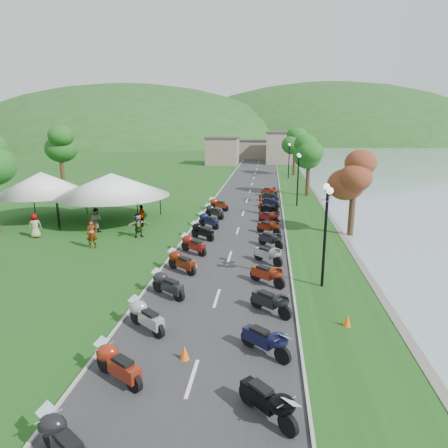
{
  "coord_description": "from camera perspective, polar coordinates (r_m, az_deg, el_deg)",
  "views": [
    {
      "loc": [
        2.26,
        -0.88,
        7.87
      ],
      "look_at": [
        -0.68,
        24.9,
        1.3
      ],
      "focal_mm": 32.0,
      "sensor_mm": 36.0,
      "label": 1
    }
  ],
  "objects": [
    {
      "name": "vendor_tent_side",
      "position": [
        36.39,
        -24.39,
        3.66
      ],
      "size": [
        4.95,
        4.95,
        4.0
      ],
      "primitive_type": null,
      "color": "white",
      "rests_on": "ground"
    },
    {
      "name": "moto_row_left",
      "position": [
        18.9,
        -7.98,
        -8.71
      ],
      "size": [
        2.6,
        40.53,
        1.1
      ],
      "primitive_type": null,
      "color": "#331411",
      "rests_on": "ground"
    },
    {
      "name": "pedestrian_a",
      "position": [
        27.34,
        -18.19,
        -3.25
      ],
      "size": [
        0.83,
        0.74,
        1.88
      ],
      "primitive_type": "imported",
      "rotation": [
        0.0,
        0.0,
        0.42
      ],
      "color": "slate",
      "rests_on": "ground"
    },
    {
      "name": "far_building",
      "position": [
        86.15,
        3.73,
        10.6
      ],
      "size": [
        18.0,
        16.0,
        5.0
      ],
      "primitive_type": "cube",
      "color": "gray",
      "rests_on": "ground"
    },
    {
      "name": "vendor_tent_main",
      "position": [
        33.58,
        -15.59,
        3.62
      ],
      "size": [
        6.11,
        6.11,
        4.0
      ],
      "primitive_type": null,
      "color": "white",
      "rests_on": "ground"
    },
    {
      "name": "tree_lakeside",
      "position": [
        29.67,
        18.02,
        4.72
      ],
      "size": [
        2.4,
        2.4,
        6.67
      ],
      "primitive_type": null,
      "color": "#22681E",
      "rests_on": "ground"
    },
    {
      "name": "traffic_cone_near",
      "position": [
        14.36,
        -5.65,
        -17.85
      ],
      "size": [
        0.33,
        0.33,
        0.52
      ],
      "primitive_type": "cone",
      "color": "#F2590C",
      "rests_on": "ground"
    },
    {
      "name": "moto_row_right",
      "position": [
        26.1,
        6.48,
        -2.17
      ],
      "size": [
        2.6,
        40.03,
        1.1
      ],
      "primitive_type": null,
      "color": "#331411",
      "rests_on": "ground"
    },
    {
      "name": "road",
      "position": [
        41.69,
        3.29,
        3.32
      ],
      "size": [
        7.0,
        120.0,
        0.02
      ],
      "primitive_type": "cube",
      "color": "#2F2F31",
      "rests_on": "ground"
    },
    {
      "name": "hills_backdrop",
      "position": [
        201.04,
        6.0,
        11.89
      ],
      "size": [
        360.0,
        120.0,
        76.0
      ],
      "primitive_type": null,
      "color": "#285621",
      "rests_on": "ground"
    },
    {
      "name": "pedestrian_b",
      "position": [
        31.34,
        -17.68,
        -1.02
      ],
      "size": [
        0.98,
        0.75,
        1.79
      ],
      "primitive_type": "imported",
      "rotation": [
        0.0,
        0.0,
        2.79
      ],
      "color": "slate",
      "rests_on": "ground"
    }
  ]
}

